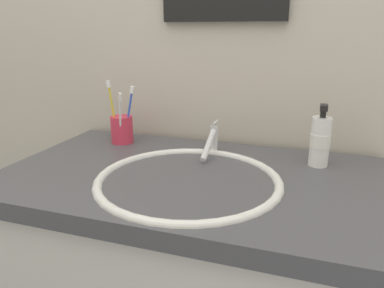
{
  "coord_description": "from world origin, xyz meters",
  "views": [
    {
      "loc": [
        0.29,
        -0.87,
        1.28
      ],
      "look_at": [
        0.01,
        -0.02,
        1.0
      ],
      "focal_mm": 34.09,
      "sensor_mm": 36.0,
      "label": 1
    }
  ],
  "objects": [
    {
      "name": "soap_dispenser",
      "position": [
        0.32,
        0.17,
        0.98
      ],
      "size": [
        0.06,
        0.06,
        0.18
      ],
      "color": "white",
      "rests_on": "vanity_counter"
    },
    {
      "name": "tiled_wall_back",
      "position": [
        0.0,
        0.35,
        1.2
      ],
      "size": [
        2.24,
        0.04,
        2.4
      ],
      "primitive_type": "cube",
      "color": "beige",
      "rests_on": "ground"
    },
    {
      "name": "toothbrush_blue",
      "position": [
        -0.29,
        0.19,
        1.02
      ],
      "size": [
        0.05,
        0.01,
        0.19
      ],
      "color": "blue",
      "rests_on": "toothbrush_cup"
    },
    {
      "name": "sink_basin",
      "position": [
        0.01,
        -0.05,
        0.88
      ],
      "size": [
        0.48,
        0.48,
        0.09
      ],
      "color": "white",
      "rests_on": "vanity_counter"
    },
    {
      "name": "toothbrush_yellow",
      "position": [
        -0.34,
        0.18,
        1.03
      ],
      "size": [
        0.03,
        0.02,
        0.21
      ],
      "color": "yellow",
      "rests_on": "toothbrush_cup"
    },
    {
      "name": "toothbrush_cup",
      "position": [
        -0.32,
        0.2,
        0.95
      ],
      "size": [
        0.08,
        0.08,
        0.09
      ],
      "primitive_type": "cylinder",
      "color": "#D8334C",
      "rests_on": "vanity_counter"
    },
    {
      "name": "toothbrush_white",
      "position": [
        -0.3,
        0.16,
        1.01
      ],
      "size": [
        0.04,
        0.04,
        0.18
      ],
      "color": "white",
      "rests_on": "toothbrush_cup"
    },
    {
      "name": "faucet",
      "position": [
        0.01,
        0.17,
        0.95
      ],
      "size": [
        0.02,
        0.17,
        0.1
      ],
      "color": "silver",
      "rests_on": "sink_basin"
    }
  ]
}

